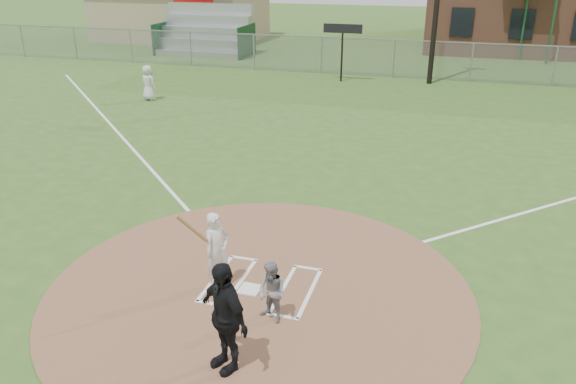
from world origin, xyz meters
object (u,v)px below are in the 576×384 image
(catcher, at_px, (272,292))
(umpire, at_px, (224,317))
(home_plate, at_px, (250,289))
(batter_at_plate, at_px, (217,251))
(ondeck_player, at_px, (148,83))

(catcher, relative_size, umpire, 0.61)
(home_plate, bearing_deg, umpire, -79.37)
(umpire, xyz_separation_m, batter_at_plate, (-1.06, 2.16, -0.15))
(catcher, height_order, ondeck_player, ondeck_player)
(catcher, bearing_deg, umpire, -79.31)
(umpire, height_order, ondeck_player, umpire)
(umpire, distance_m, batter_at_plate, 2.41)
(umpire, height_order, batter_at_plate, umpire)
(home_plate, height_order, batter_at_plate, batter_at_plate)
(catcher, xyz_separation_m, umpire, (-0.32, -1.39, 0.37))
(home_plate, height_order, ondeck_player, ondeck_player)
(catcher, bearing_deg, batter_at_plate, 174.52)
(ondeck_player, bearing_deg, batter_at_plate, 139.43)
(batter_at_plate, bearing_deg, umpire, -63.92)
(home_plate, relative_size, catcher, 0.35)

